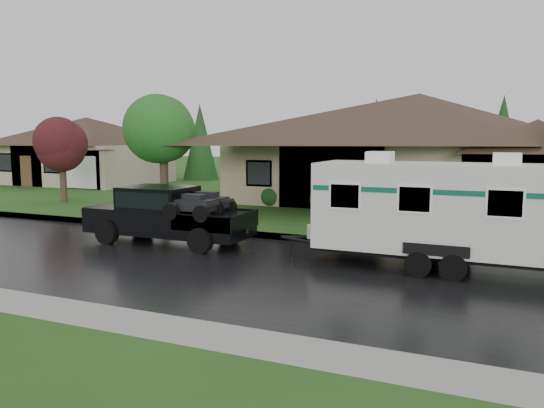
{
  "coord_description": "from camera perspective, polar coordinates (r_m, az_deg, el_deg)",
  "views": [
    {
      "loc": [
        6.1,
        -14.51,
        3.52
      ],
      "look_at": [
        -1.09,
        2.0,
        1.24
      ],
      "focal_mm": 35.0,
      "sensor_mm": 36.0,
      "label": 1
    }
  ],
  "objects": [
    {
      "name": "curb",
      "position": [
        18.17,
        3.46,
        -3.72
      ],
      "size": [
        140.0,
        0.5,
        0.15
      ],
      "primitive_type": "cube",
      "color": "gray",
      "rests_on": "ground"
    },
    {
      "name": "road",
      "position": [
        14.36,
        -2.42,
        -6.96
      ],
      "size": [
        140.0,
        8.0,
        0.01
      ],
      "primitive_type": "cube",
      "color": "black",
      "rests_on": "ground"
    },
    {
      "name": "ground",
      "position": [
        16.13,
        0.7,
        -5.39
      ],
      "size": [
        140.0,
        140.0,
        0.0
      ],
      "primitive_type": "plane",
      "color": "#244E18",
      "rests_on": "ground"
    },
    {
      "name": "tree_left_green",
      "position": [
        24.82,
        -11.64,
        7.78
      ],
      "size": [
        3.21,
        3.21,
        5.31
      ],
      "color": "#382B1E",
      "rests_on": "lawn"
    },
    {
      "name": "lawn",
      "position": [
        30.33,
        11.76,
        0.55
      ],
      "size": [
        140.0,
        26.0,
        0.15
      ],
      "primitive_type": "cube",
      "color": "#244E18",
      "rests_on": "ground"
    },
    {
      "name": "house_far",
      "position": [
        41.23,
        -19.15,
        6.07
      ],
      "size": [
        10.8,
        8.64,
        5.8
      ],
      "color": "tan",
      "rests_on": "lawn"
    },
    {
      "name": "house_main",
      "position": [
        28.6,
        16.0,
        7.09
      ],
      "size": [
        19.44,
        10.8,
        6.9
      ],
      "color": "gray",
      "rests_on": "lawn"
    },
    {
      "name": "travel_trailer",
      "position": [
        14.75,
        17.85,
        -0.38
      ],
      "size": [
        6.97,
        2.45,
        3.13
      ],
      "color": "silver",
      "rests_on": "ground"
    },
    {
      "name": "pickup_truck",
      "position": [
        17.97,
        -11.4,
        -0.96
      ],
      "size": [
        5.65,
        2.15,
        1.88
      ],
      "color": "black",
      "rests_on": "ground"
    },
    {
      "name": "shrub_row",
      "position": [
        24.33,
        13.65,
        0.24
      ],
      "size": [
        13.6,
        1.0,
        1.0
      ],
      "color": "#143814",
      "rests_on": "lawn"
    },
    {
      "name": "tree_red",
      "position": [
        29.41,
        -21.7,
        5.86
      ],
      "size": [
        2.56,
        2.56,
        4.24
      ],
      "color": "#382B1E",
      "rests_on": "lawn"
    }
  ]
}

